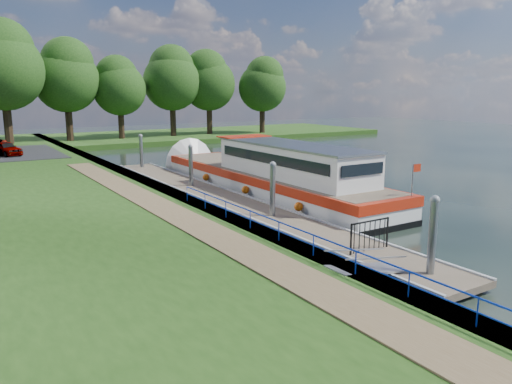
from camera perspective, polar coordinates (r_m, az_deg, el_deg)
ground at (r=17.46m, az=17.87°, el=-9.58°), size 160.00×160.00×0.00m
bank_edge at (r=27.87m, az=-10.00°, el=-0.59°), size 1.10×90.00×0.78m
far_bank at (r=67.29m, az=-10.46°, el=6.25°), size 60.00×18.00×0.60m
footpath at (r=20.80m, az=-7.45°, el=-3.44°), size 1.60×40.00×0.05m
blue_fence at (r=17.30m, az=4.52°, el=-4.66°), size 0.04×18.04×0.72m
pontoon at (r=27.21m, az=-3.41°, el=-1.17°), size 2.50×30.00×0.56m
mooring_piles at (r=26.99m, az=-3.44°, el=1.10°), size 0.30×27.30×3.55m
gangway at (r=16.27m, az=12.38°, el=-8.50°), size 2.58×1.00×0.92m
gate_panel at (r=18.51m, az=12.88°, el=-4.38°), size 1.85×0.05×1.15m
barge at (r=30.41m, az=0.84°, el=1.92°), size 4.36×21.15×4.78m
horizon_trees at (r=60.07m, az=-21.94°, el=12.35°), size 54.38×10.03×12.87m
car_a at (r=46.91m, az=-26.70°, el=4.47°), size 2.59×3.78×1.19m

